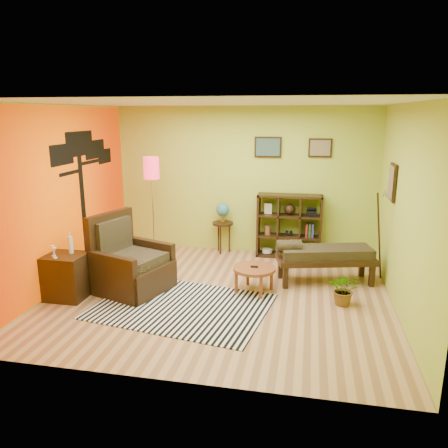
% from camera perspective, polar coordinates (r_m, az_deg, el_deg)
% --- Properties ---
extents(ground, '(5.00, 5.00, 0.00)m').
position_cam_1_polar(ground, '(6.68, -0.47, -9.20)').
color(ground, tan).
rests_on(ground, ground).
extents(room_shell, '(5.04, 4.54, 2.82)m').
position_cam_1_polar(room_shell, '(6.22, -1.32, 6.32)').
color(room_shell, '#ACC33D').
rests_on(room_shell, ground).
extents(zebra_rug, '(2.62, 2.07, 0.01)m').
position_cam_1_polar(zebra_rug, '(6.32, -5.56, -10.62)').
color(zebra_rug, silver).
rests_on(zebra_rug, ground).
extents(coffee_table, '(0.65, 0.65, 0.42)m').
position_cam_1_polar(coffee_table, '(6.67, 3.98, -6.10)').
color(coffee_table, brown).
rests_on(coffee_table, ground).
extents(armchair, '(1.23, 1.22, 1.18)m').
position_cam_1_polar(armchair, '(6.91, -12.23, -5.53)').
color(armchair, black).
rests_on(armchair, ground).
extents(side_cabinet, '(0.56, 0.51, 0.98)m').
position_cam_1_polar(side_cabinet, '(6.86, -19.87, -6.42)').
color(side_cabinet, black).
rests_on(side_cabinet, ground).
extents(floor_lamp, '(0.29, 0.29, 1.92)m').
position_cam_1_polar(floor_lamp, '(7.90, -9.42, 6.01)').
color(floor_lamp, silver).
rests_on(floor_lamp, ground).
extents(globe_table, '(0.40, 0.40, 0.99)m').
position_cam_1_polar(globe_table, '(8.43, -0.16, 1.15)').
color(globe_table, black).
rests_on(globe_table, ground).
extents(cube_shelf, '(1.20, 0.35, 1.20)m').
position_cam_1_polar(cube_shelf, '(8.30, 8.58, -0.27)').
color(cube_shelf, black).
rests_on(cube_shelf, ground).
extents(bench, '(1.64, 0.91, 0.72)m').
position_cam_1_polar(bench, '(7.17, 12.83, -3.98)').
color(bench, black).
rests_on(bench, ground).
extents(potted_plant, '(0.49, 0.53, 0.37)m').
position_cam_1_polar(potted_plant, '(6.51, 15.45, -8.62)').
color(potted_plant, '#26661E').
rests_on(potted_plant, ground).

